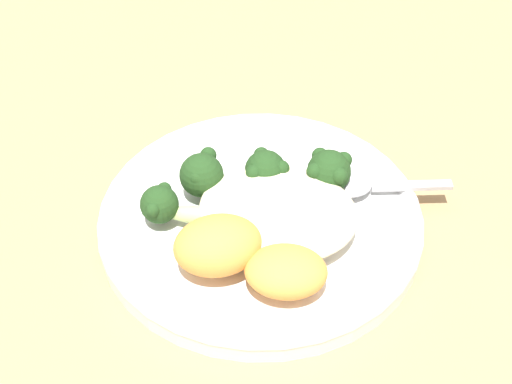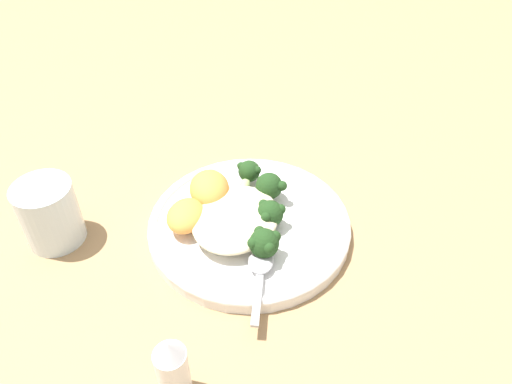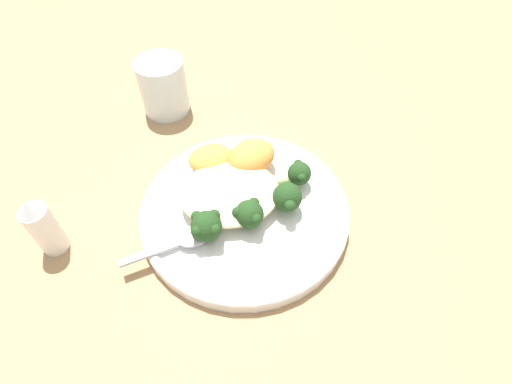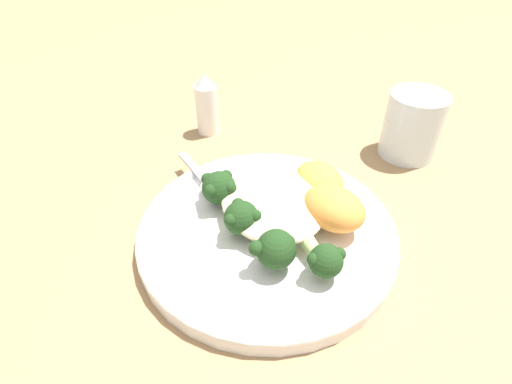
{
  "view_description": "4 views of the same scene",
  "coord_description": "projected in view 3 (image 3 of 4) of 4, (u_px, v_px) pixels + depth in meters",
  "views": [
    {
      "loc": [
        -0.09,
        0.41,
        0.43
      ],
      "look_at": [
        0.02,
        0.01,
        0.04
      ],
      "focal_mm": 50.0,
      "sensor_mm": 36.0,
      "label": 1
    },
    {
      "loc": [
        -0.41,
        -0.18,
        0.48
      ],
      "look_at": [
        0.04,
        0.01,
        0.05
      ],
      "focal_mm": 35.0,
      "sensor_mm": 36.0,
      "label": 2
    },
    {
      "loc": [
        -0.0,
        -0.3,
        0.42
      ],
      "look_at": [
        0.03,
        0.01,
        0.04
      ],
      "focal_mm": 28.0,
      "sensor_mm": 36.0,
      "label": 3
    },
    {
      "loc": [
        0.3,
        -0.08,
        0.31
      ],
      "look_at": [
        0.0,
        -0.0,
        0.05
      ],
      "focal_mm": 28.0,
      "sensor_mm": 36.0,
      "label": 4
    }
  ],
  "objects": [
    {
      "name": "broccoli_stalk_2",
      "position": [
        279.0,
        196.0,
        0.49
      ],
      "size": [
        0.1,
        0.08,
        0.04
      ],
      "rotation": [
        0.0,
        0.0,
        5.68
      ],
      "color": "#ADC675",
      "rests_on": "plate"
    },
    {
      "name": "broccoli_stalk_1",
      "position": [
        252.0,
        210.0,
        0.48
      ],
      "size": [
        0.04,
        0.09,
        0.03
      ],
      "rotation": [
        0.0,
        0.0,
        4.74
      ],
      "color": "#ADC675",
      "rests_on": "plate"
    },
    {
      "name": "quinoa_mound",
      "position": [
        232.0,
        192.0,
        0.5
      ],
      "size": [
        0.13,
        0.11,
        0.03
      ],
      "primitive_type": "ellipsoid",
      "color": "beige",
      "rests_on": "plate"
    },
    {
      "name": "broccoli_stalk_3",
      "position": [
        289.0,
        177.0,
        0.52
      ],
      "size": [
        0.11,
        0.04,
        0.03
      ],
      "rotation": [
        0.0,
        0.0,
        6.4
      ],
      "color": "#ADC675",
      "rests_on": "plate"
    },
    {
      "name": "spoon",
      "position": [
        190.0,
        238.0,
        0.47
      ],
      "size": [
        0.11,
        0.05,
        0.01
      ],
      "rotation": [
        0.0,
        0.0,
        3.45
      ],
      "color": "#A3A3A8",
      "rests_on": "plate"
    },
    {
      "name": "broccoli_stalk_0",
      "position": [
        217.0,
        218.0,
        0.47
      ],
      "size": [
        0.08,
        0.09,
        0.04
      ],
      "rotation": [
        0.0,
        0.0,
        4.05
      ],
      "color": "#ADC675",
      "rests_on": "plate"
    },
    {
      "name": "plate",
      "position": [
        248.0,
        210.0,
        0.51
      ],
      "size": [
        0.27,
        0.27,
        0.02
      ],
      "color": "white",
      "rests_on": "ground_plane"
    },
    {
      "name": "water_glass",
      "position": [
        166.0,
        86.0,
        0.62
      ],
      "size": [
        0.07,
        0.07,
        0.09
      ],
      "primitive_type": "cylinder",
      "color": "silver",
      "rests_on": "ground_plane"
    },
    {
      "name": "salt_shaker",
      "position": [
        46.0,
        225.0,
        0.46
      ],
      "size": [
        0.03,
        0.03,
        0.09
      ],
      "color": "white",
      "rests_on": "ground_plane"
    },
    {
      "name": "sweet_potato_chunk_1",
      "position": [
        214.0,
        158.0,
        0.53
      ],
      "size": [
        0.07,
        0.06,
        0.03
      ],
      "primitive_type": "ellipsoid",
      "rotation": [
        0.0,
        0.0,
        3.35
      ],
      "color": "orange",
      "rests_on": "plate"
    },
    {
      "name": "sweet_potato_chunk_0",
      "position": [
        255.0,
        156.0,
        0.53
      ],
      "size": [
        0.08,
        0.08,
        0.04
      ],
      "primitive_type": "ellipsoid",
      "rotation": [
        0.0,
        0.0,
        3.67
      ],
      "color": "orange",
      "rests_on": "plate"
    },
    {
      "name": "ground_plane",
      "position": [
        235.0,
        220.0,
        0.52
      ],
      "size": [
        4.0,
        4.0,
        0.0
      ],
      "primitive_type": "plane",
      "color": "#9E7A51"
    }
  ]
}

